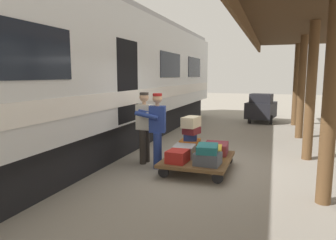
{
  "coord_description": "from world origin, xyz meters",
  "views": [
    {
      "loc": [
        -1.31,
        6.88,
        2.1
      ],
      "look_at": [
        0.83,
        0.68,
        1.15
      ],
      "focal_mm": 33.01,
      "sensor_mm": 36.0,
      "label": 1
    }
  ],
  "objects": [
    {
      "name": "train_car",
      "position": [
        3.59,
        0.0,
        2.06
      ],
      "size": [
        3.02,
        18.84,
        4.0
      ],
      "color": "silver",
      "rests_on": "ground_plane"
    },
    {
      "name": "suitcase_maroon_trunk",
      "position": [
        0.49,
        -0.04,
        0.82
      ],
      "size": [
        0.39,
        0.45,
        0.16
      ],
      "primitive_type": "cube",
      "rotation": [
        0.0,
        0.0,
        -0.23
      ],
      "color": "maroon",
      "rests_on": "suitcase_navy_fabric"
    },
    {
      "name": "porter_in_overalls",
      "position": [
        1.18,
        0.44,
        0.93
      ],
      "size": [
        0.71,
        0.51,
        1.7
      ],
      "color": "navy",
      "rests_on": "ground_plane"
    },
    {
      "name": "suitcase_slate_roller",
      "position": [
        -0.09,
        0.86,
        0.42
      ],
      "size": [
        0.53,
        0.49,
        0.25
      ],
      "primitive_type": "cube",
      "rotation": [
        0.0,
        0.0,
        -0.06
      ],
      "color": "#4C515B",
      "rests_on": "luggage_cart"
    },
    {
      "name": "ground_plane",
      "position": [
        0.0,
        0.0,
        0.0
      ],
      "size": [
        60.0,
        60.0,
        0.0
      ],
      "primitive_type": "plane",
      "color": "gray"
    },
    {
      "name": "luggage_cart",
      "position": [
        0.23,
        0.38,
        0.25
      ],
      "size": [
        1.4,
        1.74,
        0.3
      ],
      "color": "brown",
      "rests_on": "ground_plane"
    },
    {
      "name": "suitcase_orange_carryall",
      "position": [
        0.54,
        -0.1,
        0.44
      ],
      "size": [
        0.44,
        0.51,
        0.29
      ],
      "primitive_type": "cube",
      "rotation": [
        0.0,
        0.0,
        0.04
      ],
      "color": "#CC6B23",
      "rests_on": "luggage_cart"
    },
    {
      "name": "porter_by_door",
      "position": [
        1.57,
        0.19,
        0.93
      ],
      "size": [
        0.68,
        0.44,
        1.7
      ],
      "color": "#332D28",
      "rests_on": "ground_plane"
    },
    {
      "name": "suitcase_red_plastic",
      "position": [
        0.54,
        0.86,
        0.42
      ],
      "size": [
        0.44,
        0.55,
        0.25
      ],
      "primitive_type": "cube",
      "rotation": [
        0.0,
        0.0,
        -0.07
      ],
      "color": "#AD231E",
      "rests_on": "luggage_cart"
    },
    {
      "name": "suitcase_gray_aluminum",
      "position": [
        0.54,
        0.38,
        0.43
      ],
      "size": [
        0.48,
        0.6,
        0.26
      ],
      "primitive_type": "cube",
      "rotation": [
        0.0,
        0.0,
        0.05
      ],
      "color": "#9EA0A5",
      "rests_on": "luggage_cart"
    },
    {
      "name": "suitcase_cream_canvas",
      "position": [
        0.5,
        -0.05,
        1.02
      ],
      "size": [
        0.38,
        0.57,
        0.25
      ],
      "primitive_type": "cube",
      "rotation": [
        0.0,
        0.0,
        -0.13
      ],
      "color": "beige",
      "rests_on": "suitcase_maroon_trunk"
    },
    {
      "name": "platform_canopy",
      "position": [
        -2.09,
        0.0,
        3.25
      ],
      "size": [
        3.2,
        15.14,
        3.56
      ],
      "color": "brown",
      "rests_on": "ground_plane"
    },
    {
      "name": "suitcase_yellow_case",
      "position": [
        -0.09,
        0.38,
        0.43
      ],
      "size": [
        0.46,
        0.66,
        0.26
      ],
      "primitive_type": "cube",
      "rotation": [
        0.0,
        0.0,
        0.11
      ],
      "color": "gold",
      "rests_on": "luggage_cart"
    },
    {
      "name": "suitcase_navy_fabric",
      "position": [
        0.52,
        -0.08,
        0.66
      ],
      "size": [
        0.38,
        0.46,
        0.15
      ],
      "primitive_type": "cube",
      "rotation": [
        0.0,
        0.0,
        0.2
      ],
      "color": "navy",
      "rests_on": "suitcase_orange_carryall"
    },
    {
      "name": "suitcase_teal_softside",
      "position": [
        -0.07,
        0.82,
        0.62
      ],
      "size": [
        0.46,
        0.6,
        0.16
      ],
      "primitive_type": "cube",
      "rotation": [
        0.0,
        0.0,
        0.11
      ],
      "color": "#1E666B",
      "rests_on": "suitcase_slate_roller"
    },
    {
      "name": "suitcase_burgundy_valise",
      "position": [
        -0.09,
        -0.1,
        0.42
      ],
      "size": [
        0.55,
        0.64,
        0.25
      ],
      "primitive_type": "cube",
      "rotation": [
        0.0,
        0.0,
        0.06
      ],
      "color": "maroon",
      "rests_on": "luggage_cart"
    },
    {
      "name": "baggage_tug",
      "position": [
        -0.78,
        -7.54,
        0.63
      ],
      "size": [
        1.38,
        1.86,
        1.3
      ],
      "color": "black",
      "rests_on": "ground_plane"
    }
  ]
}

